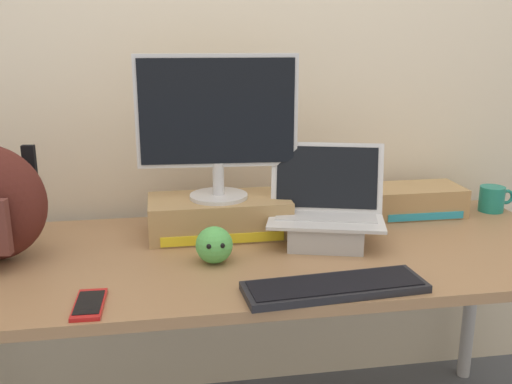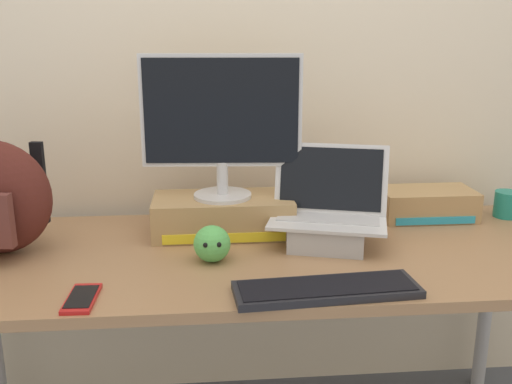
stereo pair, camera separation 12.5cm
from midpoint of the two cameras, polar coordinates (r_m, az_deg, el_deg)
The scene contains 10 objects.
back_wall at distance 2.10m, azimuth 0.55°, elevation 14.13°, with size 7.00×0.10×2.60m, color beige.
desk at distance 1.76m, azimuth 2.06°, elevation -7.69°, with size 1.94×0.76×0.72m.
toner_box_yellow at distance 1.87m, azimuth -1.32°, elevation -2.28°, with size 0.44×0.22×0.12m.
desktop_monitor at distance 1.80m, azimuth -1.38°, elevation 6.87°, with size 0.49×0.18×0.44m.
open_laptop at distance 1.79m, azimuth 9.03°, elevation -3.13°, with size 0.39×0.31×0.29m.
external_keyboard at distance 1.48m, azimuth 9.35°, elevation -9.39°, with size 0.47×0.17×0.02m.
coffee_mug at distance 2.24m, azimuth 24.86°, elevation -1.10°, with size 0.13×0.09×0.09m.
cell_phone at distance 1.47m, azimuth -14.29°, elevation -10.07°, with size 0.07×0.16×0.01m.
plush_toy at distance 1.64m, azimuth -2.13°, elevation -5.09°, with size 0.10×0.10×0.10m.
toner_box_cyan at distance 2.12m, azimuth 17.92°, elevation -1.11°, with size 0.32×0.18×0.10m.
Camera 2 is at (-0.14, -1.61, 1.35)m, focal length 41.00 mm.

